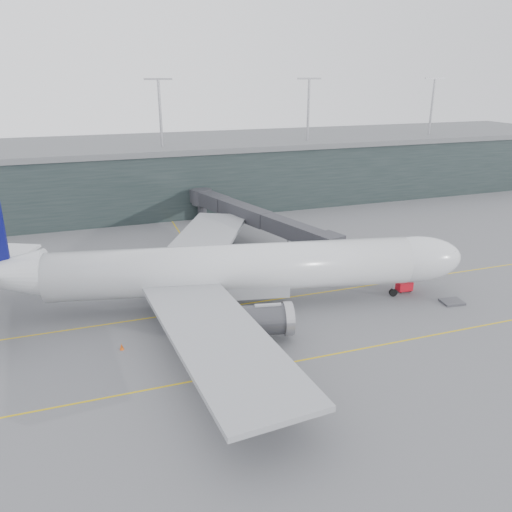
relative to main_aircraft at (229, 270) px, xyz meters
name	(u,v)px	position (x,y,z in m)	size (l,w,h in m)	color
ground	(187,300)	(-5.23, 3.97, -5.40)	(320.00, 320.00, 0.00)	#5D5D62
taxiline_a	(193,311)	(-5.23, -0.03, -5.39)	(160.00, 0.25, 0.02)	gold
taxiline_b	(225,375)	(-5.23, -16.03, -5.39)	(160.00, 0.25, 0.02)	gold
taxiline_lead_main	(192,251)	(-0.23, 23.97, -5.39)	(0.25, 60.00, 0.02)	gold
terminal	(137,174)	(-5.23, 61.97, 2.22)	(240.00, 36.00, 29.00)	#1D2727
main_aircraft	(229,270)	(0.00, 0.00, 0.00)	(68.32, 63.33, 19.24)	silver
jet_bridge	(249,211)	(12.27, 29.06, -0.14)	(16.82, 45.02, 7.03)	#2E2F34
gse_cart	(404,286)	(25.73, -3.53, -4.57)	(2.26, 1.52, 1.48)	red
baggage_dolly	(452,302)	(29.74, -9.18, -5.22)	(2.94, 2.35, 0.29)	#3E3E43
uld_a	(147,271)	(-9.45, 14.86, -4.50)	(2.05, 1.72, 1.72)	#393A3F
uld_b	(163,264)	(-6.60, 16.62, -4.40)	(2.57, 2.34, 1.91)	#393A3F
uld_c	(177,266)	(-4.55, 14.93, -4.38)	(2.60, 2.35, 1.95)	#393A3F
cone_nose	(420,277)	(30.62, -0.63, -5.00)	(0.50, 0.50, 0.80)	#DC4C0C
cone_wing_stbd	(286,363)	(1.60, -16.60, -5.03)	(0.47, 0.47, 0.75)	orange
cone_wing_port	(234,263)	(5.00, 14.73, -5.05)	(0.44, 0.44, 0.71)	#F7370D
cone_tail	(122,347)	(-15.20, -7.07, -5.00)	(0.50, 0.50, 0.79)	#DA4C0C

